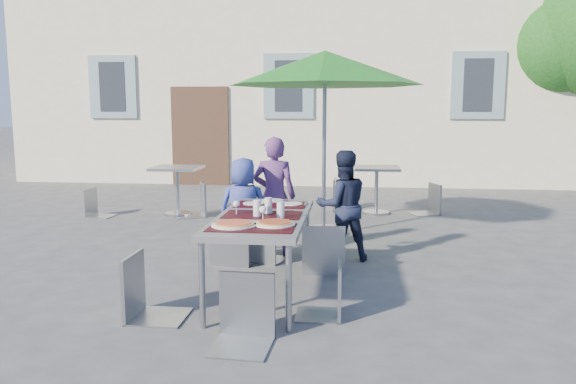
# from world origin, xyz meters

# --- Properties ---
(ground) EXTENTS (90.00, 90.00, 0.00)m
(ground) POSITION_xyz_m (0.00, 0.00, 0.00)
(ground) COLOR #454447
(ground) RESTS_ON ground
(dining_table) EXTENTS (0.80, 1.85, 0.76)m
(dining_table) POSITION_xyz_m (0.60, 0.11, 0.70)
(dining_table) COLOR #424347
(dining_table) RESTS_ON ground
(pizza_near_left) EXTENTS (0.38, 0.38, 0.03)m
(pizza_near_left) POSITION_xyz_m (0.44, -0.40, 0.77)
(pizza_near_left) COLOR white
(pizza_near_left) RESTS_ON dining_table
(pizza_near_right) EXTENTS (0.34, 0.34, 0.03)m
(pizza_near_right) POSITION_xyz_m (0.77, -0.33, 0.77)
(pizza_near_right) COLOR white
(pizza_near_right) RESTS_ON dining_table
(glassware) EXTENTS (0.49, 0.40, 0.15)m
(glassware) POSITION_xyz_m (0.63, 0.05, 0.83)
(glassware) COLOR silver
(glassware) RESTS_ON dining_table
(place_settings) EXTENTS (0.65, 0.43, 0.01)m
(place_settings) POSITION_xyz_m (0.60, 0.76, 0.76)
(place_settings) COLOR white
(place_settings) RESTS_ON dining_table
(child_0) EXTENTS (0.58, 0.38, 1.17)m
(child_0) POSITION_xyz_m (0.19, 1.29, 0.59)
(child_0) COLOR #364495
(child_0) RESTS_ON ground
(child_1) EXTENTS (0.52, 0.35, 1.40)m
(child_1) POSITION_xyz_m (0.51, 1.56, 0.70)
(child_1) COLOR #5B346B
(child_1) RESTS_ON ground
(child_2) EXTENTS (0.69, 0.52, 1.26)m
(child_2) POSITION_xyz_m (1.31, 1.40, 0.63)
(child_2) COLOR #171D34
(child_2) RESTS_ON ground
(chair_0) EXTENTS (0.50, 0.51, 1.03)m
(chair_0) POSITION_xyz_m (0.10, 1.09, 0.61)
(chair_0) COLOR gray
(chair_0) RESTS_ON ground
(chair_1) EXTENTS (0.50, 0.50, 0.89)m
(chair_1) POSITION_xyz_m (0.43, 1.21, 0.52)
(chair_1) COLOR #8F969A
(chair_1) RESTS_ON ground
(chair_2) EXTENTS (0.45, 0.46, 1.00)m
(chair_2) POSITION_xyz_m (1.13, 0.85, 0.59)
(chair_2) COLOR #94999F
(chair_2) RESTS_ON ground
(chair_3) EXTENTS (0.45, 0.45, 1.01)m
(chair_3) POSITION_xyz_m (-0.27, -0.58, 0.60)
(chair_3) COLOR gray
(chair_3) RESTS_ON ground
(chair_4) EXTENTS (0.39, 0.38, 0.84)m
(chair_4) POSITION_xyz_m (1.23, -0.38, 0.49)
(chair_4) COLOR #8E9399
(chair_4) RESTS_ON ground
(chair_5) EXTENTS (0.45, 0.45, 0.96)m
(chair_5) POSITION_xyz_m (0.63, -0.99, 0.56)
(chair_5) COLOR gray
(chair_5) RESTS_ON ground
(patio_umbrella) EXTENTS (2.57, 2.57, 2.47)m
(patio_umbrella) POSITION_xyz_m (1.03, 2.64, 2.22)
(patio_umbrella) COLOR #A1A3A9
(patio_umbrella) RESTS_ON ground
(cafe_table_0) EXTENTS (0.74, 0.74, 0.79)m
(cafe_table_0) POSITION_xyz_m (-1.39, 3.83, 0.56)
(cafe_table_0) COLOR #A1A3A9
(cafe_table_0) RESTS_ON ground
(bg_chair_l_0) EXTENTS (0.42, 0.41, 0.87)m
(bg_chair_l_0) POSITION_xyz_m (-2.67, 3.58, 0.50)
(bg_chair_l_0) COLOR gray
(bg_chair_l_0) RESTS_ON ground
(bg_chair_r_0) EXTENTS (0.60, 0.60, 1.03)m
(bg_chair_r_0) POSITION_xyz_m (-1.06, 3.79, 0.61)
(bg_chair_r_0) COLOR #92989D
(bg_chair_r_0) RESTS_ON ground
(cafe_table_1) EXTENTS (0.73, 0.73, 0.78)m
(cafe_table_1) POSITION_xyz_m (1.81, 4.32, 0.54)
(cafe_table_1) COLOR #A1A3A9
(cafe_table_1) RESTS_ON ground
(bg_chair_l_1) EXTENTS (0.47, 0.47, 1.03)m
(bg_chair_l_1) POSITION_xyz_m (1.23, 4.58, 0.61)
(bg_chair_l_1) COLOR gray
(bg_chair_l_1) RESTS_ON ground
(bg_chair_r_1) EXTENTS (0.54, 0.53, 0.94)m
(bg_chair_r_1) POSITION_xyz_m (2.67, 4.42, 0.55)
(bg_chair_r_1) COLOR gray
(bg_chair_r_1) RESTS_ON ground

